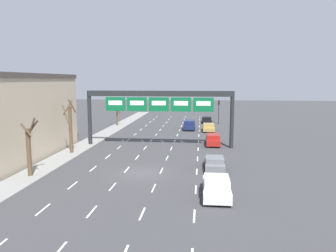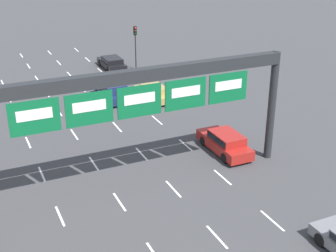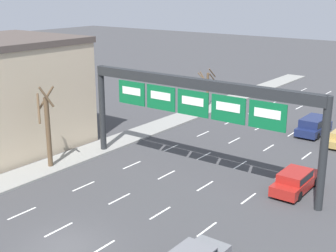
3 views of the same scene
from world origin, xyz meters
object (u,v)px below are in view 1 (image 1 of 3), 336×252
(traffic_light_near_gantry, at_px, (219,107))
(tree_bare_second, at_px, (117,113))
(car_gold, at_px, (209,127))
(car_grey, at_px, (215,162))
(suv_navy, at_px, (189,124))
(car_black, at_px, (207,119))
(tree_bare_closest, at_px, (29,147))
(sign_gantry, at_px, (159,102))
(tree_bare_third, at_px, (70,126))
(car_white, at_px, (216,186))
(car_red, at_px, (213,139))

(traffic_light_near_gantry, height_order, tree_bare_second, tree_bare_second)
(car_gold, xyz_separation_m, car_grey, (0.08, -23.37, -0.04))
(suv_navy, bearing_deg, car_black, 71.69)
(traffic_light_near_gantry, distance_m, tree_bare_closest, 41.35)
(sign_gantry, relative_size, tree_bare_third, 3.02)
(car_black, xyz_separation_m, car_white, (0.11, -41.80, 0.13))
(car_white, bearing_deg, car_black, 90.15)
(suv_navy, relative_size, tree_bare_closest, 0.91)
(car_gold, height_order, car_red, car_red)
(tree_bare_closest, relative_size, tree_bare_second, 1.16)
(car_gold, bearing_deg, car_red, -88.41)
(car_grey, relative_size, tree_bare_third, 0.67)
(sign_gantry, distance_m, traffic_light_near_gantry, 24.59)
(car_red, height_order, tree_bare_second, tree_bare_second)
(sign_gantry, xyz_separation_m, tree_bare_third, (-9.53, -5.17, -2.47))
(sign_gantry, height_order, car_black, sign_gantry)
(car_black, distance_m, tree_bare_second, 17.72)
(suv_navy, bearing_deg, traffic_light_near_gantry, 56.28)
(car_grey, distance_m, car_red, 11.86)
(sign_gantry, xyz_separation_m, car_grey, (6.61, -10.04, -5.03))
(car_red, bearing_deg, tree_bare_third, -156.90)
(tree_bare_third, bearing_deg, car_black, 61.63)
(sign_gantry, bearing_deg, car_red, 14.84)
(car_gold, bearing_deg, tree_bare_closest, -120.12)
(tree_bare_closest, bearing_deg, traffic_light_near_gantry, 64.06)
(car_grey, height_order, tree_bare_third, tree_bare_third)
(tree_bare_second, bearing_deg, suv_navy, -11.89)
(car_grey, xyz_separation_m, tree_bare_third, (-16.14, 4.87, 2.56))
(car_white, height_order, car_red, car_white)
(car_gold, xyz_separation_m, tree_bare_second, (-16.55, 4.39, 1.76))
(car_gold, distance_m, suv_navy, 3.63)
(car_red, relative_size, traffic_light_near_gantry, 1.04)
(car_red, xyz_separation_m, tree_bare_third, (-16.37, -6.98, 2.45))
(car_red, distance_m, traffic_light_near_gantry, 21.32)
(car_white, relative_size, tree_bare_closest, 0.89)
(car_black, xyz_separation_m, tree_bare_closest, (-15.83, -38.51, 1.97))
(tree_bare_closest, height_order, tree_bare_second, tree_bare_closest)
(traffic_light_near_gantry, distance_m, tree_bare_third, 33.43)
(car_grey, bearing_deg, traffic_light_near_gantry, 86.54)
(sign_gantry, xyz_separation_m, car_gold, (6.53, 13.33, -4.99))
(car_white, xyz_separation_m, car_red, (0.39, 19.38, -0.03))
(car_black, xyz_separation_m, car_grey, (0.26, -34.28, -0.02))
(traffic_light_near_gantry, height_order, tree_bare_closest, tree_bare_closest)
(traffic_light_near_gantry, xyz_separation_m, tree_bare_second, (-18.63, -5.20, -0.80))
(traffic_light_near_gantry, relative_size, tree_bare_second, 1.03)
(suv_navy, xyz_separation_m, traffic_light_near_gantry, (5.33, 7.99, 2.35))
(car_black, relative_size, tree_bare_second, 1.08)
(car_grey, relative_size, traffic_light_near_gantry, 0.90)
(tree_bare_second, bearing_deg, traffic_light_near_gantry, 15.59)
(car_red, distance_m, tree_bare_third, 17.97)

